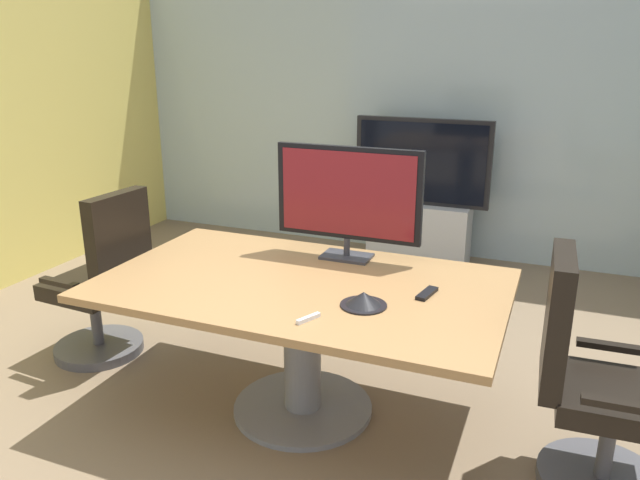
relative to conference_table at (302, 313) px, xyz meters
The scene contains 10 objects.
ground_plane 0.62m from the conference_table, 74.04° to the right, with size 7.38×7.38×0.00m, color #7A664C.
wall_back_glass_partition 3.09m from the conference_table, 88.88° to the left, with size 6.19×0.10×2.79m, color #9EB2B7.
conference_table is the anchor object (origin of this frame).
office_chair_left 1.42m from the conference_table, behind, with size 0.61×0.59×1.09m.
office_chair_right 1.41m from the conference_table, ahead, with size 0.60×0.58×1.09m.
tv_monitor 0.70m from the conference_table, 78.51° to the left, with size 0.84×0.18×0.64m.
wall_display_unit 2.63m from the conference_table, 89.77° to the left, with size 1.20×0.36×1.31m.
conference_phone 0.48m from the conference_table, 23.97° to the right, with size 0.22×0.22×0.07m.
remote_control 0.67m from the conference_table, ahead, with size 0.05×0.17×0.02m, color black.
whiteboard_marker 0.51m from the conference_table, 62.71° to the right, with size 0.13×0.02×0.02m, color silver.
Camera 1 is at (1.14, -2.49, 1.93)m, focal length 34.60 mm.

